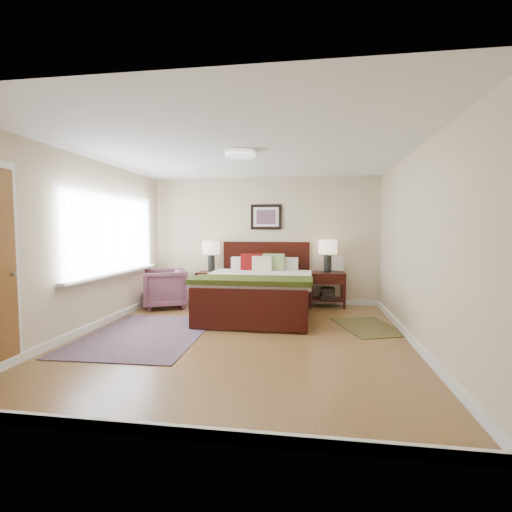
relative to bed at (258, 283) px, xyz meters
name	(u,v)px	position (x,y,z in m)	size (l,w,h in m)	color
floor	(241,337)	(-0.04, -1.40, -0.56)	(5.00, 5.00, 0.00)	brown
back_wall	(264,241)	(-0.04, 1.10, 0.69)	(4.50, 0.04, 2.50)	#C2AD8D
front_wall	(170,261)	(-0.04, -3.90, 0.69)	(4.50, 0.04, 2.50)	#C2AD8D
left_wall	(86,245)	(-2.29, -1.40, 0.69)	(0.04, 5.00, 2.50)	#C2AD8D
right_wall	(418,247)	(2.21, -1.40, 0.69)	(0.04, 5.00, 2.50)	#C2AD8D
ceiling	(240,151)	(-0.04, -1.40, 1.94)	(4.50, 5.00, 0.02)	white
window	(115,235)	(-2.24, -0.70, 0.82)	(0.11, 2.72, 1.32)	silver
ceil_fixture	(240,154)	(-0.04, -1.40, 1.91)	(0.44, 0.44, 0.08)	white
bed	(258,283)	(0.00, 0.00, 0.00)	(1.84, 2.24, 1.21)	black
wall_art	(266,217)	(0.00, 1.07, 1.16)	(0.62, 0.05, 0.50)	black
nightstand_left	(211,278)	(-1.08, 0.85, -0.05)	(0.53, 0.48, 0.63)	black
nightstand_right	(327,286)	(1.21, 0.86, -0.16)	(0.66, 0.50, 0.66)	black
lamp_left	(211,250)	(-1.08, 0.87, 0.51)	(0.35, 0.35, 0.61)	black
lamp_right	(328,250)	(1.21, 0.87, 0.53)	(0.35, 0.35, 0.61)	black
armchair	(164,288)	(-1.84, 0.32, -0.19)	(0.77, 0.80, 0.72)	brown
rug_persian	(145,335)	(-1.39, -1.48, -0.55)	(1.58, 2.23, 0.01)	#0D1441
rug_navy	(368,327)	(1.76, -0.59, -0.55)	(0.77, 1.16, 0.01)	black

